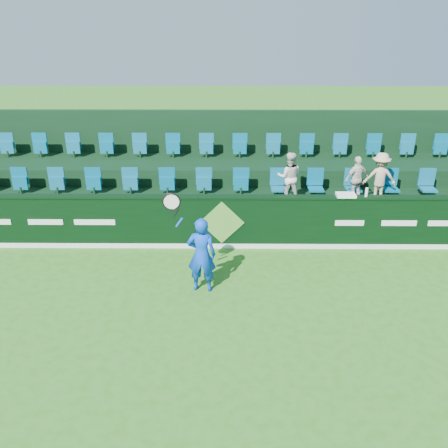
{
  "coord_description": "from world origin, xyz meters",
  "views": [
    {
      "loc": [
        0.14,
        -7.18,
        5.62
      ],
      "look_at": [
        0.06,
        2.8,
        1.15
      ],
      "focal_mm": 40.0,
      "sensor_mm": 36.0,
      "label": 1
    }
  ],
  "objects_px": {
    "spectator_middle": "(357,179)",
    "towel": "(346,195)",
    "spectator_left": "(289,177)",
    "spectator_right": "(380,177)",
    "drinks_bottle": "(367,192)",
    "tennis_player": "(201,254)"
  },
  "relations": [
    {
      "from": "spectator_middle",
      "to": "towel",
      "type": "relative_size",
      "value": 2.66
    },
    {
      "from": "tennis_player",
      "to": "drinks_bottle",
      "type": "xyz_separation_m",
      "value": [
        3.86,
        2.04,
        0.61
      ]
    },
    {
      "from": "spectator_middle",
      "to": "drinks_bottle",
      "type": "xyz_separation_m",
      "value": [
        -0.03,
        -1.12,
        0.05
      ]
    },
    {
      "from": "towel",
      "to": "drinks_bottle",
      "type": "xyz_separation_m",
      "value": [
        0.48,
        0.0,
        0.07
      ]
    },
    {
      "from": "tennis_player",
      "to": "spectator_left",
      "type": "bearing_deg",
      "value": 55.92
    },
    {
      "from": "tennis_player",
      "to": "spectator_right",
      "type": "height_order",
      "value": "tennis_player"
    },
    {
      "from": "tennis_player",
      "to": "spectator_left",
      "type": "xyz_separation_m",
      "value": [
        2.14,
        3.16,
        0.61
      ]
    },
    {
      "from": "spectator_left",
      "to": "drinks_bottle",
      "type": "bearing_deg",
      "value": 150.07
    },
    {
      "from": "drinks_bottle",
      "to": "spectator_right",
      "type": "bearing_deg",
      "value": 60.82
    },
    {
      "from": "spectator_left",
      "to": "drinks_bottle",
      "type": "distance_m",
      "value": 2.05
    },
    {
      "from": "spectator_left",
      "to": "towel",
      "type": "bearing_deg",
      "value": 140.94
    },
    {
      "from": "spectator_left",
      "to": "spectator_right",
      "type": "relative_size",
      "value": 1.0
    },
    {
      "from": "spectator_right",
      "to": "tennis_player",
      "type": "bearing_deg",
      "value": 42.25
    },
    {
      "from": "tennis_player",
      "to": "spectator_right",
      "type": "bearing_deg",
      "value": 35.17
    },
    {
      "from": "tennis_player",
      "to": "towel",
      "type": "xyz_separation_m",
      "value": [
        3.37,
        2.04,
        0.54
      ]
    },
    {
      "from": "tennis_player",
      "to": "spectator_left",
      "type": "height_order",
      "value": "tennis_player"
    },
    {
      "from": "spectator_left",
      "to": "drinks_bottle",
      "type": "xyz_separation_m",
      "value": [
        1.72,
        -1.12,
        0.0
      ]
    },
    {
      "from": "drinks_bottle",
      "to": "spectator_middle",
      "type": "bearing_deg",
      "value": 88.27
    },
    {
      "from": "spectator_right",
      "to": "towel",
      "type": "relative_size",
      "value": 2.87
    },
    {
      "from": "spectator_left",
      "to": "spectator_middle",
      "type": "height_order",
      "value": "spectator_left"
    },
    {
      "from": "tennis_player",
      "to": "spectator_middle",
      "type": "bearing_deg",
      "value": 39.07
    },
    {
      "from": "spectator_left",
      "to": "towel",
      "type": "relative_size",
      "value": 2.88
    }
  ]
}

